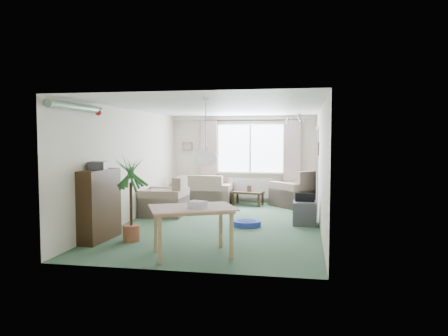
% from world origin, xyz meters
% --- Properties ---
extents(ground, '(6.50, 6.50, 0.00)m').
position_xyz_m(ground, '(0.00, 0.00, 0.00)').
color(ground, '#2F4F38').
extents(window, '(1.80, 0.03, 1.30)m').
position_xyz_m(window, '(0.20, 3.23, 1.50)').
color(window, white).
extents(curtain_rod, '(2.60, 0.03, 0.03)m').
position_xyz_m(curtain_rod, '(0.20, 3.15, 2.27)').
color(curtain_rod, black).
extents(curtain_left, '(0.45, 0.08, 2.00)m').
position_xyz_m(curtain_left, '(-0.95, 3.13, 1.27)').
color(curtain_left, beige).
extents(curtain_right, '(0.45, 0.08, 2.00)m').
position_xyz_m(curtain_right, '(1.35, 3.13, 1.27)').
color(curtain_right, beige).
extents(radiator, '(1.20, 0.10, 0.55)m').
position_xyz_m(radiator, '(0.20, 3.19, 0.40)').
color(radiator, white).
extents(doorway, '(0.03, 0.95, 2.00)m').
position_xyz_m(doorway, '(1.99, 2.20, 1.00)').
color(doorway, black).
extents(pendant_lamp, '(0.36, 0.36, 0.36)m').
position_xyz_m(pendant_lamp, '(0.20, -2.30, 1.48)').
color(pendant_lamp, white).
extents(tinsel_garland, '(1.60, 1.60, 0.12)m').
position_xyz_m(tinsel_garland, '(-1.92, -2.30, 2.28)').
color(tinsel_garland, '#196626').
extents(bauble_cluster_a, '(0.20, 0.20, 0.20)m').
position_xyz_m(bauble_cluster_a, '(1.30, 0.90, 2.22)').
color(bauble_cluster_a, silver).
extents(bauble_cluster_b, '(0.20, 0.20, 0.20)m').
position_xyz_m(bauble_cluster_b, '(1.60, -0.30, 2.22)').
color(bauble_cluster_b, silver).
extents(wall_picture_back, '(0.28, 0.03, 0.22)m').
position_xyz_m(wall_picture_back, '(-1.60, 3.23, 1.55)').
color(wall_picture_back, brown).
extents(wall_picture_right, '(0.03, 0.24, 0.30)m').
position_xyz_m(wall_picture_right, '(1.98, 1.20, 1.55)').
color(wall_picture_right, brown).
extents(sofa, '(1.59, 0.85, 0.79)m').
position_xyz_m(sofa, '(-1.05, 2.75, 0.40)').
color(sofa, '#BFAD90').
rests_on(sofa, ground).
extents(armchair_corner, '(1.45, 1.45, 0.94)m').
position_xyz_m(armchair_corner, '(1.47, 2.73, 0.47)').
color(armchair_corner, '#C7B097').
rests_on(armchair_corner, ground).
extents(armchair_left, '(0.96, 1.01, 0.89)m').
position_xyz_m(armchair_left, '(-1.50, 0.82, 0.45)').
color(armchair_left, beige).
rests_on(armchair_left, ground).
extents(coffee_table, '(0.89, 0.60, 0.37)m').
position_xyz_m(coffee_table, '(0.21, 2.67, 0.18)').
color(coffee_table, black).
rests_on(coffee_table, ground).
extents(photo_frame, '(0.12, 0.07, 0.16)m').
position_xyz_m(photo_frame, '(0.25, 2.63, 0.45)').
color(photo_frame, brown).
rests_on(photo_frame, coffee_table).
extents(bookshelf, '(0.39, 1.03, 1.24)m').
position_xyz_m(bookshelf, '(-1.84, -1.77, 0.62)').
color(bookshelf, black).
rests_on(bookshelf, ground).
extents(hifi_box, '(0.35, 0.40, 0.14)m').
position_xyz_m(hifi_box, '(-1.84, -1.76, 1.31)').
color(hifi_box, '#37393D').
rests_on(hifi_box, bookshelf).
extents(houseplant, '(0.83, 0.83, 1.48)m').
position_xyz_m(houseplant, '(-1.26, -1.72, 0.74)').
color(houseplant, '#1C5322').
rests_on(houseplant, ground).
extents(dining_table, '(1.37, 1.18, 0.72)m').
position_xyz_m(dining_table, '(0.01, -2.43, 0.36)').
color(dining_table, tan).
rests_on(dining_table, ground).
extents(gift_box, '(0.30, 0.26, 0.12)m').
position_xyz_m(gift_box, '(0.11, -2.48, 0.78)').
color(gift_box, silver).
rests_on(gift_box, dining_table).
extents(tv_cube, '(0.48, 0.52, 0.47)m').
position_xyz_m(tv_cube, '(1.70, 0.28, 0.24)').
color(tv_cube, '#3C3D42').
rests_on(tv_cube, ground).
extents(pet_bed, '(0.61, 0.61, 0.11)m').
position_xyz_m(pet_bed, '(0.55, -0.11, 0.06)').
color(pet_bed, navy).
rests_on(pet_bed, ground).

